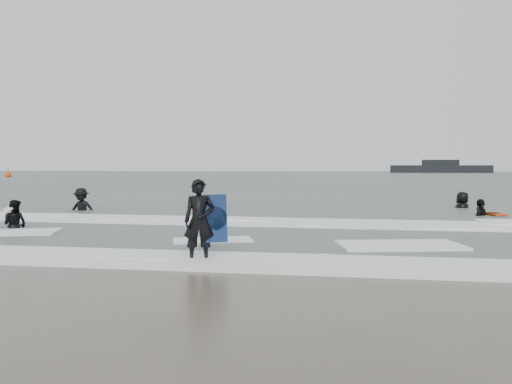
% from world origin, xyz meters
% --- Properties ---
extents(ground, '(320.00, 320.00, 0.00)m').
position_xyz_m(ground, '(0.00, 0.00, 0.00)').
color(ground, brown).
rests_on(ground, ground).
extents(sea, '(320.00, 320.00, 0.00)m').
position_xyz_m(sea, '(0.00, 80.00, 0.06)').
color(sea, '#47544C').
rests_on(sea, ground).
extents(surfer_centre, '(0.69, 0.54, 1.66)m').
position_xyz_m(surfer_centre, '(-0.15, -0.55, 0.00)').
color(surfer_centre, black).
rests_on(surfer_centre, ground).
extents(surfer_wading, '(0.74, 0.59, 1.47)m').
position_xyz_m(surfer_wading, '(-6.77, 2.95, 0.00)').
color(surfer_wading, black).
rests_on(surfer_wading, ground).
extents(surfer_breaker, '(1.27, 0.83, 1.84)m').
position_xyz_m(surfer_breaker, '(-8.05, 8.96, 0.00)').
color(surfer_breaker, black).
rests_on(surfer_breaker, ground).
extents(surfer_right_near, '(0.95, 1.14, 1.82)m').
position_xyz_m(surfer_right_near, '(7.69, 9.71, 0.00)').
color(surfer_right_near, black).
rests_on(surfer_right_near, ground).
extents(surfer_right_far, '(1.11, 1.07, 1.91)m').
position_xyz_m(surfer_right_far, '(7.81, 13.15, 0.00)').
color(surfer_right_far, black).
rests_on(surfer_right_far, ground).
extents(surf_foam, '(30.03, 9.06, 0.09)m').
position_xyz_m(surf_foam, '(0.00, 3.70, 0.04)').
color(surf_foam, white).
rests_on(surf_foam, ground).
extents(bodyboards, '(16.27, 10.96, 1.25)m').
position_xyz_m(bodyboards, '(0.39, 4.12, 0.50)').
color(bodyboards, '#10244E').
rests_on(bodyboards, ground).
extents(buoy, '(1.00, 1.00, 1.65)m').
position_xyz_m(buoy, '(-51.61, 63.21, 0.42)').
color(buoy, '#DE3F09').
rests_on(buoy, ground).
extents(vessel_horizon, '(25.77, 4.60, 3.50)m').
position_xyz_m(vessel_horizon, '(28.02, 131.02, 1.31)').
color(vessel_horizon, black).
rests_on(vessel_horizon, ground).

